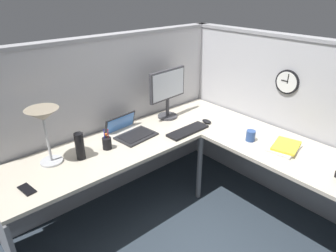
{
  "coord_description": "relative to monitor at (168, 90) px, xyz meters",
  "views": [
    {
      "loc": [
        -1.68,
        -1.48,
        1.98
      ],
      "look_at": [
        -0.1,
        0.33,
        0.82
      ],
      "focal_mm": 31.85,
      "sensor_mm": 36.0,
      "label": 1
    }
  ],
  "objects": [
    {
      "name": "ground_plane",
      "position": [
        -0.16,
        -0.64,
        -1.02
      ],
      "size": [
        6.8,
        6.8,
        0.0
      ],
      "primitive_type": "plane",
      "color": "#2D3842"
    },
    {
      "name": "cubicle_wall_back",
      "position": [
        -0.53,
        0.23,
        -0.23
      ],
      "size": [
        2.57,
        0.12,
        1.58
      ],
      "color": "#B2B2B7",
      "rests_on": "ground"
    },
    {
      "name": "cubicle_wall_right",
      "position": [
        0.71,
        -0.9,
        -0.23
      ],
      "size": [
        0.12,
        2.37,
        1.58
      ],
      "color": "#B2B2B7",
      "rests_on": "ground"
    },
    {
      "name": "desk",
      "position": [
        -0.31,
        -0.69,
        -0.39
      ],
      "size": [
        2.35,
        2.15,
        0.73
      ],
      "color": "beige",
      "rests_on": "ground"
    },
    {
      "name": "monitor",
      "position": [
        0.0,
        0.0,
        0.0
      ],
      "size": [
        0.46,
        0.2,
        0.5
      ],
      "color": "#38383D",
      "rests_on": "desk"
    },
    {
      "name": "laptop",
      "position": [
        -0.51,
        -0.05,
        -0.27
      ],
      "size": [
        0.38,
        0.42,
        0.22
      ],
      "color": "#232326",
      "rests_on": "desk"
    },
    {
      "name": "keyboard",
      "position": [
        -0.08,
        -0.38,
        -0.28
      ],
      "size": [
        0.43,
        0.15,
        0.02
      ],
      "primitive_type": "cube",
      "rotation": [
        0.0,
        0.0,
        0.02
      ],
      "color": "black",
      "rests_on": "desk"
    },
    {
      "name": "computer_mouse",
      "position": [
        0.2,
        -0.36,
        -0.28
      ],
      "size": [
        0.06,
        0.1,
        0.03
      ],
      "primitive_type": "ellipsoid",
      "color": "black",
      "rests_on": "desk"
    },
    {
      "name": "desk_lamp_dome",
      "position": [
        -1.24,
        -0.06,
        0.07
      ],
      "size": [
        0.24,
        0.24,
        0.44
      ],
      "color": "#B7BABF",
      "rests_on": "desk"
    },
    {
      "name": "pen_cup",
      "position": [
        -0.8,
        -0.16,
        -0.24
      ],
      "size": [
        0.08,
        0.08,
        0.18
      ],
      "color": "black",
      "rests_on": "desk"
    },
    {
      "name": "cell_phone",
      "position": [
        -1.5,
        -0.29,
        -0.29
      ],
      "size": [
        0.09,
        0.15,
        0.01
      ],
      "primitive_type": "cube",
      "rotation": [
        0.0,
        0.0,
        0.15
      ],
      "color": "black",
      "rests_on": "desk"
    },
    {
      "name": "thermos_flask",
      "position": [
        -1.04,
        -0.16,
        -0.18
      ],
      "size": [
        0.07,
        0.07,
        0.22
      ],
      "primitive_type": "cylinder",
      "color": "black",
      "rests_on": "desk"
    },
    {
      "name": "book_stack",
      "position": [
        0.3,
        -1.14,
        -0.27
      ],
      "size": [
        0.32,
        0.26,
        0.04
      ],
      "color": "silver",
      "rests_on": "desk"
    },
    {
      "name": "coffee_mug",
      "position": [
        0.21,
        -0.86,
        -0.25
      ],
      "size": [
        0.08,
        0.08,
        0.1
      ],
      "primitive_type": "cylinder",
      "color": "#2D4C8C",
      "rests_on": "desk"
    },
    {
      "name": "wall_clock",
      "position": [
        0.65,
        -0.89,
        0.16
      ],
      "size": [
        0.04,
        0.22,
        0.22
      ],
      "color": "black"
    }
  ]
}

